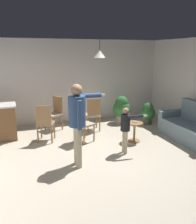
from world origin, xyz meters
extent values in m
plane|color=#B2A893|center=(0.00, 0.00, 0.00)|extent=(7.68, 7.68, 0.00)
cube|color=silver|center=(0.00, 3.20, 1.35)|extent=(6.40, 0.10, 2.70)
cube|color=slate|center=(2.49, 0.27, 0.23)|extent=(0.90, 1.47, 0.45)
cube|color=slate|center=(2.52, 1.08, 0.32)|extent=(0.86, 0.21, 0.63)
cylinder|color=olive|center=(2.85, 1.06, 0.03)|extent=(0.05, 0.05, 0.06)
cylinder|color=olive|center=(2.20, 1.09, 0.03)|extent=(0.05, 0.05, 0.06)
cylinder|color=olive|center=(1.04, 0.68, 0.51)|extent=(0.44, 0.44, 0.03)
cylinder|color=olive|center=(1.04, 0.68, 0.24)|extent=(0.06, 0.06, 0.49)
cylinder|color=olive|center=(1.04, 0.68, 0.01)|extent=(0.31, 0.31, 0.03)
cylinder|color=tan|center=(-0.72, -0.01, 0.43)|extent=(0.13, 0.13, 0.86)
cylinder|color=tan|center=(-0.72, -0.19, 0.43)|extent=(0.13, 0.13, 0.86)
cylinder|color=navy|center=(-0.72, -0.10, 1.17)|extent=(0.34, 0.34, 0.61)
sphere|color=#9E7556|center=(-0.72, -0.10, 1.59)|extent=(0.23, 0.23, 0.23)
cylinder|color=navy|center=(-0.42, 0.09, 1.43)|extent=(0.58, 0.12, 0.10)
cube|color=white|center=(-0.11, 0.08, 1.43)|extent=(0.13, 0.04, 0.04)
cylinder|color=navy|center=(-0.72, -0.30, 1.14)|extent=(0.10, 0.10, 0.58)
cylinder|color=tan|center=(0.48, 0.18, 0.28)|extent=(0.08, 0.08, 0.55)
cylinder|color=tan|center=(0.47, 0.06, 0.28)|extent=(0.08, 0.08, 0.55)
cylinder|color=black|center=(0.48, 0.12, 0.75)|extent=(0.22, 0.22, 0.39)
sphere|color=#9E7556|center=(0.48, 0.12, 1.02)|extent=(0.15, 0.15, 0.15)
cylinder|color=black|center=(0.49, 0.25, 0.73)|extent=(0.06, 0.06, 0.37)
cylinder|color=black|center=(0.65, -0.02, 0.91)|extent=(0.37, 0.10, 0.06)
cube|color=white|center=(0.86, -0.04, 0.91)|extent=(0.13, 0.05, 0.04)
cylinder|color=olive|center=(0.12, 1.80, 0.23)|extent=(0.04, 0.04, 0.45)
cylinder|color=olive|center=(0.48, 1.77, 0.23)|extent=(0.04, 0.04, 0.45)
cylinder|color=olive|center=(0.15, 2.16, 0.23)|extent=(0.04, 0.04, 0.45)
cylinder|color=olive|center=(0.50, 2.13, 0.23)|extent=(0.04, 0.04, 0.45)
cube|color=tan|center=(0.31, 1.96, 0.47)|extent=(0.45, 0.45, 0.05)
cube|color=olive|center=(0.30, 1.77, 0.75)|extent=(0.38, 0.07, 0.50)
cylinder|color=olive|center=(-0.53, 2.33, 0.23)|extent=(0.04, 0.04, 0.45)
cylinder|color=olive|center=(-0.71, 2.64, 0.23)|extent=(0.04, 0.04, 0.45)
cylinder|color=olive|center=(-0.84, 2.15, 0.23)|extent=(0.04, 0.04, 0.45)
cylinder|color=olive|center=(-1.02, 2.46, 0.23)|extent=(0.04, 0.04, 0.45)
cube|color=tan|center=(-0.78, 2.39, 0.47)|extent=(0.57, 0.57, 0.05)
cube|color=olive|center=(-0.61, 2.49, 0.75)|extent=(0.23, 0.35, 0.50)
cylinder|color=olive|center=(-0.43, 1.23, 0.23)|extent=(0.04, 0.04, 0.45)
cylinder|color=olive|center=(-0.28, 0.91, 0.23)|extent=(0.04, 0.04, 0.45)
cylinder|color=olive|center=(-0.11, 1.39, 0.23)|extent=(0.04, 0.04, 0.45)
cylinder|color=olive|center=(0.05, 1.06, 0.23)|extent=(0.04, 0.04, 0.45)
cube|color=tan|center=(-0.19, 1.15, 0.47)|extent=(0.56, 0.56, 0.05)
cube|color=olive|center=(-0.36, 1.07, 0.75)|extent=(0.20, 0.36, 0.50)
cylinder|color=olive|center=(-1.36, 1.45, 0.23)|extent=(0.04, 0.04, 0.45)
cylinder|color=olive|center=(-1.02, 1.32, 0.23)|extent=(0.04, 0.04, 0.45)
cylinder|color=olive|center=(-1.23, 1.78, 0.23)|extent=(0.04, 0.04, 0.45)
cylinder|color=olive|center=(-0.89, 1.65, 0.23)|extent=(0.04, 0.04, 0.45)
cube|color=#7F664C|center=(-1.12, 1.55, 0.47)|extent=(0.54, 0.54, 0.05)
cube|color=olive|center=(-1.19, 1.37, 0.75)|extent=(0.37, 0.17, 0.50)
cylinder|color=#B7B2AD|center=(1.48, 2.36, 0.13)|extent=(0.34, 0.34, 0.27)
sphere|color=#2D6B33|center=(1.48, 2.36, 0.47)|extent=(0.58, 0.58, 0.58)
sphere|color=#2D6B33|center=(1.48, 2.36, 0.67)|extent=(0.44, 0.44, 0.44)
cylinder|color=#4C4742|center=(2.20, 1.89, 0.11)|extent=(0.27, 0.27, 0.21)
sphere|color=#2D6B33|center=(2.20, 1.89, 0.38)|extent=(0.46, 0.46, 0.46)
sphere|color=#2D6B33|center=(2.20, 1.89, 0.54)|extent=(0.35, 0.35, 0.35)
cube|color=white|center=(1.04, 0.70, 0.54)|extent=(0.12, 0.11, 0.04)
cone|color=silver|center=(0.37, 1.49, 2.25)|extent=(0.32, 0.32, 0.20)
cylinder|color=black|center=(0.37, 1.49, 2.52)|extent=(0.01, 0.01, 0.36)
camera|label=1|loc=(-1.92, -4.51, 2.33)|focal=38.05mm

